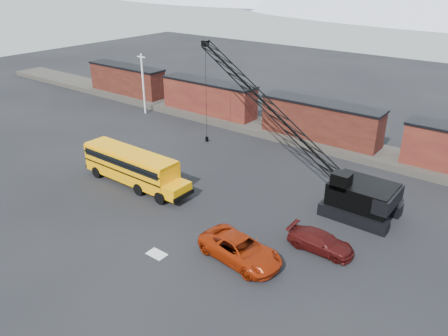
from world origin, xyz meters
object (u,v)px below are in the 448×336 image
at_px(maroon_suv, 321,242).
at_px(crawler_crane, 268,106).
at_px(red_pickup, 240,249).
at_px(school_bus, 133,167).

xyz_separation_m(maroon_suv, crawler_crane, (-10.25, 8.91, 5.86)).
bearing_deg(maroon_suv, red_pickup, 137.06).
height_order(school_bus, red_pickup, school_bus).
height_order(maroon_suv, crawler_crane, crawler_crane).
bearing_deg(school_bus, maroon_suv, 3.10).
distance_m(school_bus, maroon_suv, 18.20).
xyz_separation_m(red_pickup, maroon_suv, (3.82, 4.36, -0.16)).
height_order(red_pickup, maroon_suv, red_pickup).
bearing_deg(red_pickup, school_bus, 84.09).
relative_size(school_bus, red_pickup, 1.90).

